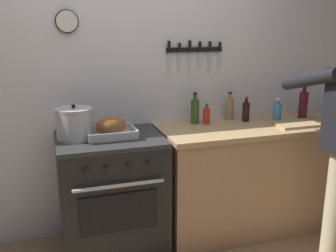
{
  "coord_description": "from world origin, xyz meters",
  "views": [
    {
      "loc": [
        -0.62,
        -1.66,
        1.67
      ],
      "look_at": [
        0.18,
        0.85,
        0.98
      ],
      "focal_mm": 40.64,
      "sensor_mm": 36.0,
      "label": 1
    }
  ],
  "objects": [
    {
      "name": "roasting_pan",
      "position": [
        -0.21,
        0.96,
        0.97
      ],
      "size": [
        0.35,
        0.26,
        0.16
      ],
      "color": "#B7B7BC",
      "rests_on": "stove"
    },
    {
      "name": "bottle_hot_sauce",
      "position": [
        0.6,
        1.13,
        0.97
      ],
      "size": [
        0.06,
        0.06,
        0.17
      ],
      "color": "red",
      "rests_on": "counter_block"
    },
    {
      "name": "counter_block",
      "position": [
        1.21,
        0.99,
        0.46
      ],
      "size": [
        2.03,
        0.65,
        0.9
      ],
      "color": "tan",
      "rests_on": "ground"
    },
    {
      "name": "bottle_soy_sauce",
      "position": [
        0.96,
        1.11,
        0.99
      ],
      "size": [
        0.06,
        0.06,
        0.21
      ],
      "color": "black",
      "rests_on": "counter_block"
    },
    {
      "name": "bottle_dish_soap",
      "position": [
        1.2,
        1.02,
        0.98
      ],
      "size": [
        0.07,
        0.07,
        0.2
      ],
      "color": "#338CCC",
      "rests_on": "counter_block"
    },
    {
      "name": "stock_pot",
      "position": [
        -0.46,
        1.01,
        1.01
      ],
      "size": [
        0.26,
        0.26,
        0.25
      ],
      "color": "#B7B7BC",
      "rests_on": "stove"
    },
    {
      "name": "bottle_vinegar",
      "position": [
        0.85,
        1.2,
        1.0
      ],
      "size": [
        0.07,
        0.07,
        0.24
      ],
      "color": "#997F4C",
      "rests_on": "counter_block"
    },
    {
      "name": "bottle_wine_red",
      "position": [
        1.46,
        1.03,
        1.03
      ],
      "size": [
        0.07,
        0.07,
        0.3
      ],
      "color": "#47141E",
      "rests_on": "counter_block"
    },
    {
      "name": "stove",
      "position": [
        -0.22,
        0.99,
        0.45
      ],
      "size": [
        0.76,
        0.67,
        0.9
      ],
      "color": "black",
      "rests_on": "ground"
    },
    {
      "name": "cutting_board",
      "position": [
        1.28,
        0.87,
        0.91
      ],
      "size": [
        0.36,
        0.24,
        0.02
      ],
      "primitive_type": "cube",
      "color": "tan",
      "rests_on": "counter_block"
    },
    {
      "name": "bottle_olive_oil",
      "position": [
        0.52,
        1.17,
        1.01
      ],
      "size": [
        0.07,
        0.07,
        0.26
      ],
      "color": "#385623",
      "rests_on": "counter_block"
    },
    {
      "name": "wall_back",
      "position": [
        -0.0,
        1.35,
        1.3
      ],
      "size": [
        6.0,
        0.13,
        2.6
      ],
      "color": "silver",
      "rests_on": "ground"
    }
  ]
}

